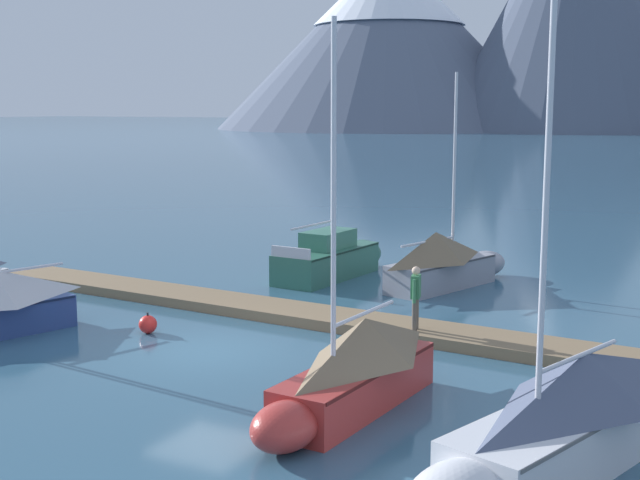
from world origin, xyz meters
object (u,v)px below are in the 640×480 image
(sailboat_mid_dock_port, at_px, (333,257))
(mooring_buoy_channel_marker, at_px, (148,324))
(sailboat_mid_dock_starboard, at_px, (446,261))
(person_on_dock, at_px, (416,294))
(sailboat_outer_slip, at_px, (562,421))
(sailboat_far_berth, at_px, (352,369))

(sailboat_mid_dock_port, xyz_separation_m, mooring_buoy_channel_marker, (-0.81, -9.36, -0.44))
(mooring_buoy_channel_marker, bearing_deg, sailboat_mid_dock_starboard, 62.02)
(sailboat_mid_dock_port, relative_size, sailboat_mid_dock_starboard, 1.24)
(sailboat_mid_dock_starboard, relative_size, person_on_dock, 4.25)
(sailboat_mid_dock_starboard, height_order, sailboat_outer_slip, sailboat_outer_slip)
(sailboat_mid_dock_port, height_order, sailboat_outer_slip, sailboat_mid_dock_port)
(sailboat_outer_slip, distance_m, mooring_buoy_channel_marker, 12.49)
(sailboat_mid_dock_port, xyz_separation_m, sailboat_outer_slip, (11.06, -13.19, 0.23))
(person_on_dock, distance_m, mooring_buoy_channel_marker, 7.26)
(sailboat_mid_dock_port, bearing_deg, sailboat_mid_dock_starboard, 1.76)
(sailboat_mid_dock_port, bearing_deg, person_on_dock, -48.83)
(sailboat_far_berth, height_order, person_on_dock, sailboat_far_berth)
(sailboat_mid_dock_port, distance_m, sailboat_outer_slip, 17.21)
(person_on_dock, xyz_separation_m, mooring_buoy_channel_marker, (-6.68, -2.65, -1.01))
(sailboat_mid_dock_port, distance_m, person_on_dock, 8.93)
(person_on_dock, bearing_deg, sailboat_far_berth, -81.51)
(sailboat_outer_slip, relative_size, person_on_dock, 4.83)
(sailboat_outer_slip, bearing_deg, sailboat_mid_dock_starboard, 117.14)
(sailboat_mid_dock_port, distance_m, sailboat_mid_dock_starboard, 4.24)
(sailboat_outer_slip, distance_m, person_on_dock, 8.31)
(sailboat_mid_dock_starboard, distance_m, mooring_buoy_channel_marker, 10.77)
(sailboat_mid_dock_port, height_order, mooring_buoy_channel_marker, sailboat_mid_dock_port)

